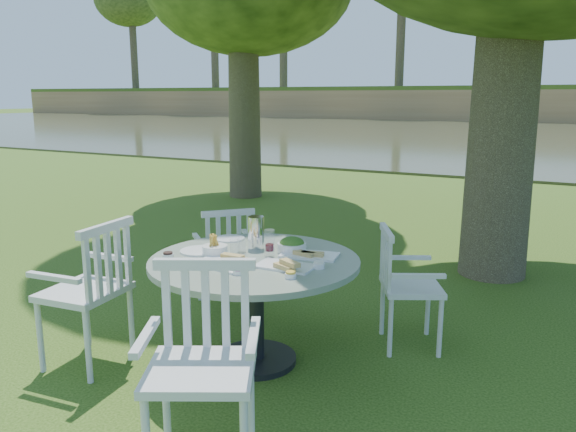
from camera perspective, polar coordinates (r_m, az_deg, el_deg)
The scene contains 9 objects.
ground at distance 4.62m, azimuth -1.18°, elevation -10.84°, with size 140.00×140.00×0.00m, color #213E0D.
table at distance 3.78m, azimuth -3.40°, elevation -6.39°, with size 1.40×1.40×0.74m.
chair_ne at distance 4.14m, azimuth 11.26°, elevation -6.23°, with size 0.57×0.58×0.87m.
chair_nw at distance 4.80m, azimuth -6.28°, elevation -3.46°, with size 0.61×0.61×0.88m.
chair_sw at distance 3.95m, azimuth -18.98°, elevation -6.47°, with size 0.52×0.55×1.00m.
chair_se at distance 2.85m, azimuth -8.59°, elevation -13.11°, with size 0.67×0.65×1.00m.
tableware at distance 3.82m, azimuth -3.28°, elevation -3.27°, with size 1.06×0.83×0.23m.
river at distance 26.85m, azimuth 23.56°, elevation 7.28°, with size 100.00×28.00×0.12m, color #383A22.
far_bank at distance 45.20m, azimuth 26.72°, elevation 17.81°, with size 100.00×18.00×15.20m.
Camera 1 is at (2.07, -3.71, 1.80)m, focal length 35.00 mm.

